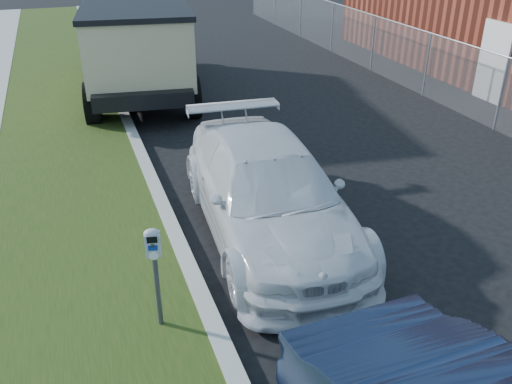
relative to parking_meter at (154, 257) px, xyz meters
name	(u,v)px	position (x,y,z in m)	size (l,w,h in m)	color
ground	(362,263)	(3.23, 0.47, -1.16)	(120.00, 120.00, 0.00)	black
chainlink_fence	(429,53)	(9.23, 7.47, 0.10)	(0.06, 30.06, 30.00)	slate
parking_meter	(154,257)	(0.00, 0.00, 0.00)	(0.22, 0.17, 1.42)	#3F4247
white_wagon	(267,191)	(2.16, 1.84, -0.39)	(2.17, 5.34, 1.55)	silver
dump_truck	(137,37)	(1.49, 10.91, 0.42)	(3.64, 7.46, 2.81)	black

